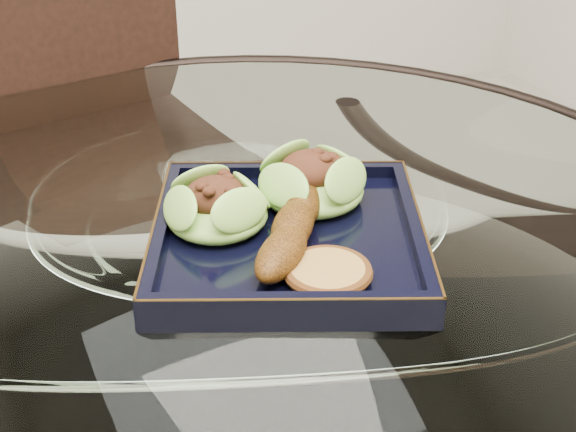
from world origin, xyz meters
name	(u,v)px	position (x,y,z in m)	size (l,w,h in m)	color
dining_table	(245,350)	(0.00, 0.00, 0.60)	(1.13, 1.13, 0.77)	white
dining_chair	(109,243)	(-0.07, 0.43, 0.52)	(0.46, 0.46, 0.93)	black
navy_plate	(288,242)	(0.03, -0.06, 0.77)	(0.27, 0.27, 0.02)	black
lettuce_wrap_left	(217,210)	(-0.03, -0.01, 0.80)	(0.10, 0.10, 0.04)	#61AE32
lettuce_wrap_right	(312,184)	(0.08, -0.01, 0.80)	(0.11, 0.11, 0.04)	olive
roasted_plantain	(293,226)	(0.03, -0.07, 0.80)	(0.19, 0.04, 0.04)	#6A380B
crumb_patty	(328,273)	(0.03, -0.15, 0.79)	(0.07, 0.07, 0.01)	#A57437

